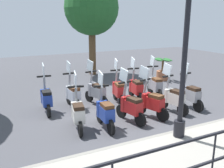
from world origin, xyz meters
TOP-DOWN VIEW (x-y plane):
  - ground_plane at (0.00, 0.00)m, footprint 28.00×28.00m
  - promenade_walkway at (-3.15, 0.00)m, footprint 2.20×20.00m
  - lamp_post_near at (-2.40, -0.02)m, footprint 0.26×0.90m
  - tree_distant at (5.59, -1.00)m, footprint 2.76×2.76m
  - potted_palm at (2.88, -3.54)m, footprint 1.06×0.66m
  - scooter_near_0 at (-0.71, -1.93)m, footprint 1.23×0.44m
  - scooter_near_1 at (-0.75, -1.20)m, footprint 1.23×0.45m
  - scooter_near_2 at (-0.84, -0.31)m, footprint 1.19×0.55m
  - scooter_near_3 at (-0.84, 0.42)m, footprint 1.22×0.48m
  - scooter_near_4 at (-0.92, 1.26)m, footprint 1.23×0.44m
  - scooter_near_5 at (-0.68, 1.94)m, footprint 1.22×0.48m
  - scooter_far_0 at (0.82, -1.62)m, footprint 1.22×0.49m
  - scooter_far_1 at (0.79, -0.76)m, footprint 1.23×0.46m
  - scooter_far_2 at (0.80, -0.05)m, footprint 1.22×0.49m
  - scooter_far_3 at (0.99, 0.72)m, footprint 1.21×0.52m
  - scooter_far_4 at (1.02, 1.54)m, footprint 1.23×0.44m
  - scooter_far_5 at (0.97, 2.42)m, footprint 1.23×0.44m

SIDE VIEW (x-z plane):
  - ground_plane at x=0.00m, z-range 0.00..0.00m
  - promenade_walkway at x=-3.15m, z-range 0.00..0.15m
  - potted_palm at x=2.88m, z-range -0.08..0.97m
  - scooter_near_0 at x=-0.71m, z-range -0.29..1.25m
  - scooter_near_1 at x=-0.75m, z-range -0.29..1.25m
  - scooter_near_2 at x=-0.84m, z-range -0.29..1.25m
  - scooter_near_3 at x=-0.84m, z-range -0.29..1.25m
  - scooter_near_4 at x=-0.92m, z-range -0.29..1.25m
  - scooter_near_5 at x=-0.68m, z-range -0.29..1.25m
  - scooter_far_0 at x=0.82m, z-range -0.29..1.25m
  - scooter_far_1 at x=0.79m, z-range -0.29..1.25m
  - scooter_far_2 at x=0.80m, z-range -0.29..1.25m
  - scooter_far_3 at x=0.99m, z-range -0.29..1.25m
  - scooter_far_4 at x=1.02m, z-range -0.29..1.25m
  - scooter_far_5 at x=0.97m, z-range -0.29..1.25m
  - lamp_post_near at x=-2.40m, z-range -0.10..4.44m
  - tree_distant at x=5.59m, z-range 0.99..5.80m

